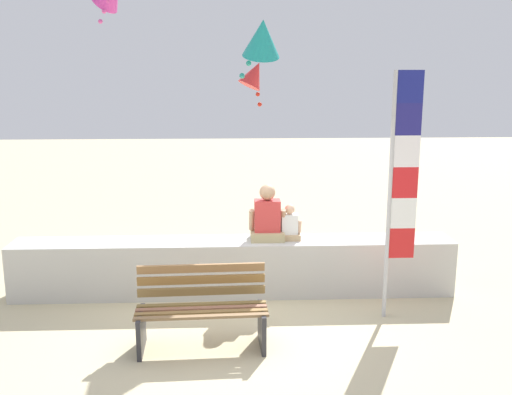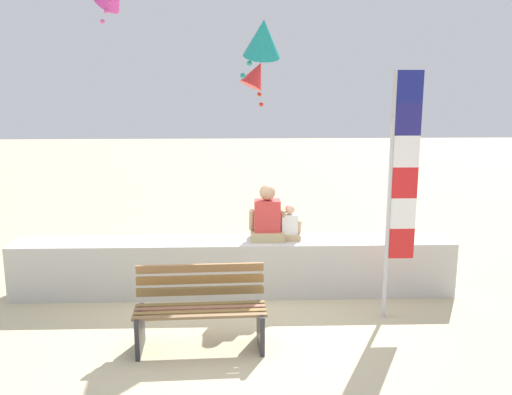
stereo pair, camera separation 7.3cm
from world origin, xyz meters
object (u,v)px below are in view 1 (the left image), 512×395
object	(u,v)px
person_child	(290,226)
flag_banner	(399,180)
kite_teal	(262,38)
park_bench	(202,311)
person_adult	(267,218)
kite_red	(254,75)

from	to	relation	value
person_child	flag_banner	xyz separation A→B (m)	(1.23, -0.90, 0.80)
flag_banner	kite_teal	size ratio (longest dim) A/B	3.27
person_child	flag_banner	distance (m)	1.72
person_child	park_bench	bearing A→B (deg)	-125.67
flag_banner	kite_teal	distance (m)	3.07
person_adult	kite_teal	distance (m)	2.67
flag_banner	kite_red	distance (m)	4.67
kite_red	flag_banner	bearing A→B (deg)	-69.45
park_bench	flag_banner	world-z (taller)	flag_banner
flag_banner	kite_red	xyz separation A→B (m)	(-1.58, 4.22, 1.22)
person_child	kite_teal	size ratio (longest dim) A/B	0.53
kite_red	kite_teal	world-z (taller)	kite_teal
park_bench	person_adult	bearing A→B (deg)	62.35
person_child	kite_teal	distance (m)	2.79
park_bench	flag_banner	xyz separation A→B (m)	(2.36, 0.69, 1.35)
flag_banner	park_bench	bearing A→B (deg)	-163.80
person_adult	park_bench	bearing A→B (deg)	-117.65
person_adult	person_child	world-z (taller)	person_adult
person_child	flag_banner	size ratio (longest dim) A/B	0.16
kite_teal	flag_banner	bearing A→B (deg)	-51.91
flag_banner	person_child	bearing A→B (deg)	143.77
flag_banner	person_adult	bearing A→B (deg)	149.65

